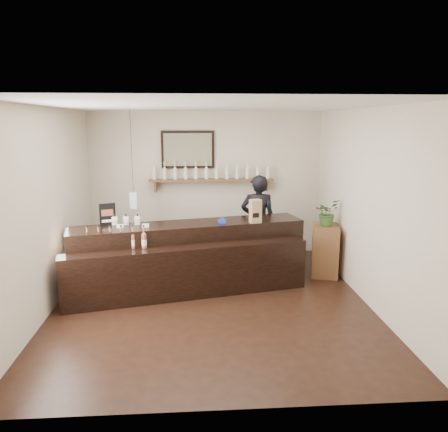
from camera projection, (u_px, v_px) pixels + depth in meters
The scene contains 10 objects.
ground at pixel (212, 301), 6.43m from camera, with size 5.00×5.00×0.00m, color black.
room_shell at pixel (211, 187), 6.08m from camera, with size 5.00×5.00×5.00m.
back_wall_decor at pixel (199, 167), 8.38m from camera, with size 2.66×0.96×1.69m.
counter at pixel (189, 259), 6.86m from camera, with size 3.74×1.78×1.20m.
promo_sign at pixel (108, 214), 6.70m from camera, with size 0.23×0.12×0.35m.
paper_bag at pixel (255, 211), 6.89m from camera, with size 0.20×0.16×0.37m.
tape_dispenser at pixel (222, 221), 6.88m from camera, with size 0.13×0.06×0.10m.
side_cabinet at pixel (325, 250), 7.51m from camera, with size 0.57×0.69×0.87m.
potted_plant at pixel (327, 213), 7.38m from camera, with size 0.41×0.35×0.45m, color #345D25.
shopkeeper at pixel (258, 216), 7.81m from camera, with size 0.70×0.46×1.91m, color black.
Camera 1 is at (-0.23, -6.03, 2.57)m, focal length 35.00 mm.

